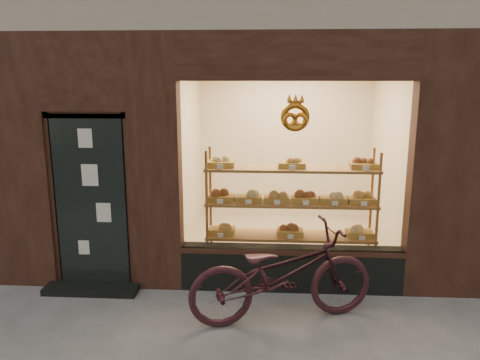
{
  "coord_description": "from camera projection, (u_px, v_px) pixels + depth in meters",
  "views": [
    {
      "loc": [
        0.16,
        -3.32,
        2.6
      ],
      "look_at": [
        -0.17,
        2.0,
        1.42
      ],
      "focal_mm": 35.0,
      "sensor_mm": 36.0,
      "label": 1
    }
  ],
  "objects": [
    {
      "name": "display_shelf",
      "position": [
        290.0,
        213.0,
        6.08
      ],
      "size": [
        2.2,
        0.45,
        1.7
      ],
      "color": "brown",
      "rests_on": "ground"
    },
    {
      "name": "bicycle",
      "position": [
        282.0,
        274.0,
        5.0
      ],
      "size": [
        2.14,
        1.23,
        1.06
      ],
      "primitive_type": "imported",
      "rotation": [
        0.0,
        0.0,
        1.84
      ],
      "color": "#32151B",
      "rests_on": "ground"
    }
  ]
}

